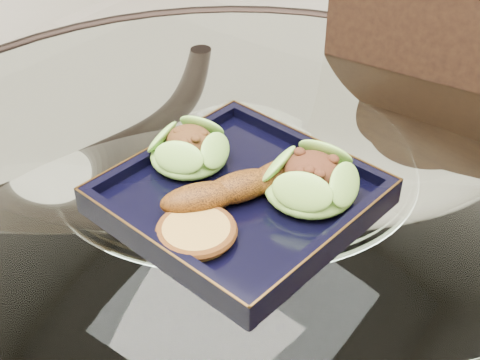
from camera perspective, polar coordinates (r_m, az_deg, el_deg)
The scene contains 7 objects.
dining_table at distance 0.93m, azimuth -0.38°, elevation -8.78°, with size 1.13×1.13×0.77m.
dining_chair at distance 1.15m, azimuth 12.78°, elevation -4.61°, with size 0.43×0.43×0.93m.
navy_plate at distance 0.79m, azimuth -0.00°, elevation -1.74°, with size 0.27×0.27×0.02m, color black.
lettuce_wrap_left at distance 0.82m, azimuth -4.39°, elevation 2.46°, with size 0.10×0.10×0.03m, color #579E2E.
lettuce_wrap_right at distance 0.77m, azimuth 6.02°, elevation -0.25°, with size 0.11×0.11×0.04m, color #5F9C2D.
roasted_plantain at distance 0.76m, azimuth 0.05°, elevation -0.56°, with size 0.18×0.04×0.03m, color #67340A.
crumb_patty at distance 0.72m, azimuth -3.74°, elevation -4.48°, with size 0.08×0.08×0.01m, color #AD8239.
Camera 1 is at (0.39, -0.52, 1.27)m, focal length 50.00 mm.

